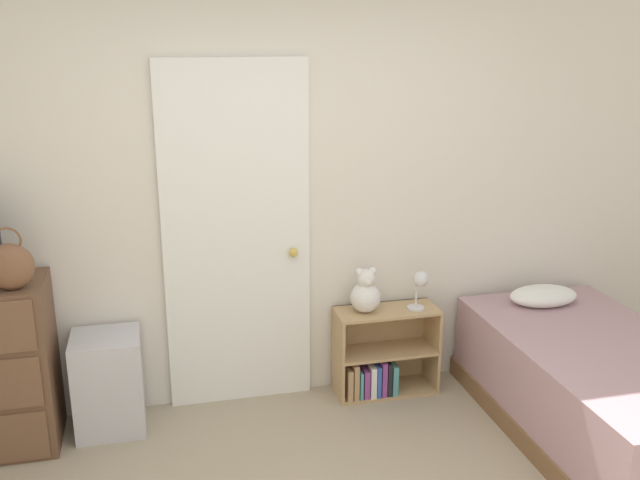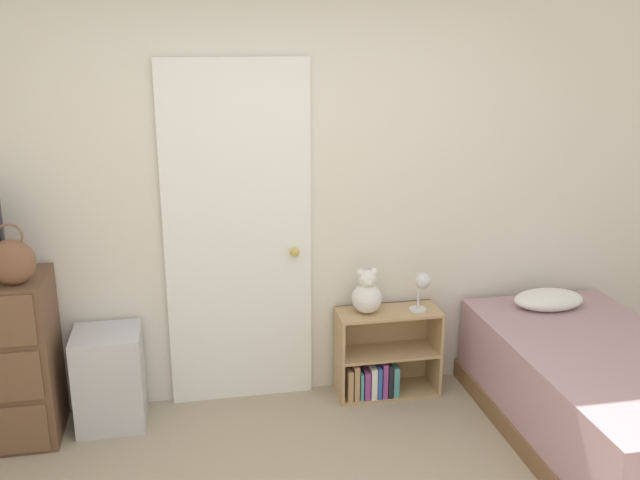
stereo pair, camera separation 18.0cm
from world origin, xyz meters
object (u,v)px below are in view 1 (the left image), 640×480
Objects in this scene: teddy_bear at (366,293)px; bed at (599,390)px; handbag at (10,266)px; bookshelf at (379,360)px; storage_bin at (109,383)px; desk_lamp at (420,283)px.

bed is at bearing -33.91° from teddy_bear.
teddy_bear is at bearing 6.15° from handbag.
bookshelf is 1.31m from bed.
teddy_bear reaches higher than bookshelf.
bookshelf is at bearing 1.80° from teddy_bear.
desk_lamp is (1.89, 0.01, 0.44)m from storage_bin.
teddy_bear is 1.15× the size of desk_lamp.
storage_bin is 1.65m from bookshelf.
desk_lamp is (0.24, -0.04, 0.51)m from bookshelf.
bookshelf is 0.48m from teddy_bear.
bookshelf is 0.57m from desk_lamp.
bookshelf is at bearing 5.94° from handbag.
handbag is at bearing -173.85° from teddy_bear.
bookshelf is 0.35× the size of bed.
desk_lamp reaches higher than storage_bin.
bed is (1.15, -0.77, -0.40)m from teddy_bear.
bookshelf is 2.25× the size of teddy_bear.
storage_bin is at bearing -179.85° from desk_lamp.
bookshelf is (1.65, 0.05, -0.07)m from storage_bin.
bookshelf is (2.06, 0.21, -0.87)m from handbag.
teddy_bear reaches higher than desk_lamp.
handbag is at bearing -174.06° from bookshelf.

